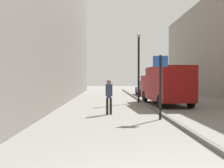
{
  "coord_description": "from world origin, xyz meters",
  "views": [
    {
      "loc": [
        -0.98,
        -2.76,
        1.65
      ],
      "look_at": [
        -0.54,
        12.49,
        1.32
      ],
      "focal_mm": 38.82,
      "sensor_mm": 36.0,
      "label": 1
    }
  ],
  "objects_px": {
    "pedestrian_main_foreground": "(109,94)",
    "parked_car": "(147,88)",
    "street_sign_post": "(160,81)",
    "lamp_post": "(139,63)",
    "delivery_van": "(165,85)"
  },
  "relations": [
    {
      "from": "parked_car",
      "to": "lamp_post",
      "type": "xyz_separation_m",
      "value": [
        -1.89,
        -7.63,
        2.01
      ]
    },
    {
      "from": "delivery_van",
      "to": "street_sign_post",
      "type": "relative_size",
      "value": 2.09
    },
    {
      "from": "pedestrian_main_foreground",
      "to": "delivery_van",
      "type": "height_order",
      "value": "delivery_van"
    },
    {
      "from": "pedestrian_main_foreground",
      "to": "parked_car",
      "type": "xyz_separation_m",
      "value": [
        4.01,
        13.01,
        -0.22
      ]
    },
    {
      "from": "delivery_van",
      "to": "parked_car",
      "type": "xyz_separation_m",
      "value": [
        0.38,
        8.97,
        -0.57
      ]
    },
    {
      "from": "street_sign_post",
      "to": "delivery_van",
      "type": "bearing_deg",
      "value": -97.35
    },
    {
      "from": "pedestrian_main_foreground",
      "to": "delivery_van",
      "type": "distance_m",
      "value": 5.44
    },
    {
      "from": "delivery_van",
      "to": "street_sign_post",
      "type": "bearing_deg",
      "value": -110.42
    },
    {
      "from": "delivery_van",
      "to": "pedestrian_main_foreground",
      "type": "bearing_deg",
      "value": -136.27
    },
    {
      "from": "street_sign_post",
      "to": "pedestrian_main_foreground",
      "type": "bearing_deg",
      "value": -26.44
    },
    {
      "from": "parked_car",
      "to": "street_sign_post",
      "type": "distance_m",
      "value": 14.61
    },
    {
      "from": "pedestrian_main_foreground",
      "to": "parked_car",
      "type": "bearing_deg",
      "value": 71.07
    },
    {
      "from": "parked_car",
      "to": "delivery_van",
      "type": "bearing_deg",
      "value": -93.16
    },
    {
      "from": "lamp_post",
      "to": "delivery_van",
      "type": "bearing_deg",
      "value": -41.62
    },
    {
      "from": "street_sign_post",
      "to": "lamp_post",
      "type": "distance_m",
      "value": 6.93
    }
  ]
}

